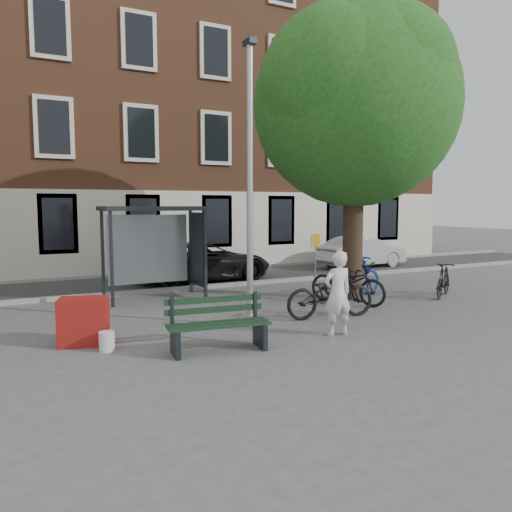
{
  "coord_description": "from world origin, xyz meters",
  "views": [
    {
      "loc": [
        -4.87,
        -9.69,
        2.66
      ],
      "look_at": [
        0.76,
        1.18,
        1.4
      ],
      "focal_mm": 35.0,
      "sensor_mm": 36.0,
      "label": 1
    }
  ],
  "objects": [
    {
      "name": "ground",
      "position": [
        0.0,
        0.0,
        0.0
      ],
      "size": [
        90.0,
        90.0,
        0.0
      ],
      "primitive_type": "plane",
      "color": "#4C4C4F",
      "rests_on": "ground"
    },
    {
      "name": "road",
      "position": [
        0.0,
        7.0,
        0.01
      ],
      "size": [
        40.0,
        4.0,
        0.01
      ],
      "primitive_type": "cube",
      "color": "#28282B",
      "rests_on": "ground"
    },
    {
      "name": "curb_near",
      "position": [
        0.0,
        5.0,
        0.06
      ],
      "size": [
        40.0,
        0.25,
        0.12
      ],
      "primitive_type": "cube",
      "color": "gray",
      "rests_on": "ground"
    },
    {
      "name": "curb_far",
      "position": [
        0.0,
        9.0,
        0.06
      ],
      "size": [
        40.0,
        0.25,
        0.12
      ],
      "primitive_type": "cube",
      "color": "gray",
      "rests_on": "ground"
    },
    {
      "name": "building_row",
      "position": [
        0.0,
        13.0,
        7.0
      ],
      "size": [
        30.0,
        8.0,
        14.0
      ],
      "primitive_type": "cube",
      "color": "brown",
      "rests_on": "ground"
    },
    {
      "name": "lamppost",
      "position": [
        0.0,
        0.0,
        2.78
      ],
      "size": [
        0.28,
        0.35,
        6.11
      ],
      "color": "#9EA0A3",
      "rests_on": "ground"
    },
    {
      "name": "tree_right",
      "position": [
        4.01,
        1.38,
        5.62
      ],
      "size": [
        5.76,
        5.6,
        8.2
      ],
      "color": "black",
      "rests_on": "ground"
    },
    {
      "name": "bus_shelter",
      "position": [
        -0.61,
        4.11,
        1.92
      ],
      "size": [
        2.85,
        1.45,
        2.62
      ],
      "color": "#1E2328",
      "rests_on": "ground"
    },
    {
      "name": "painter",
      "position": [
        1.2,
        -1.58,
        0.87
      ],
      "size": [
        0.65,
        0.45,
        1.73
      ],
      "primitive_type": "imported",
      "rotation": [
        0.0,
        0.0,
        3.09
      ],
      "color": "silver",
      "rests_on": "ground"
    },
    {
      "name": "bench",
      "position": [
        -1.39,
        -1.46,
        0.44
      ],
      "size": [
        1.92,
        0.84,
        0.96
      ],
      "rotation": [
        0.0,
        0.0,
        -0.13
      ],
      "color": "#1E2328",
      "rests_on": "ground"
    },
    {
      "name": "bike_a",
      "position": [
        2.0,
        -0.23,
        0.58
      ],
      "size": [
        2.3,
        1.09,
        1.16
      ],
      "primitive_type": "imported",
      "rotation": [
        0.0,
        0.0,
        1.42
      ],
      "color": "black",
      "rests_on": "ground"
    },
    {
      "name": "bike_b",
      "position": [
        4.24,
        1.79,
        0.6
      ],
      "size": [
        2.01,
        0.59,
        1.21
      ],
      "primitive_type": "imported",
      "rotation": [
        0.0,
        0.0,
        1.56
      ],
      "color": "navy",
      "rests_on": "ground"
    },
    {
      "name": "bike_c",
      "position": [
        3.41,
        0.93,
        0.58
      ],
      "size": [
        1.63,
        2.31,
        1.15
      ],
      "primitive_type": "imported",
      "rotation": [
        0.0,
        0.0,
        0.44
      ],
      "color": "black",
      "rests_on": "ground"
    },
    {
      "name": "bike_d",
      "position": [
        6.5,
        0.47,
        0.49
      ],
      "size": [
        1.63,
        1.24,
        0.98
      ],
      "primitive_type": "imported",
      "rotation": [
        0.0,
        0.0,
        2.11
      ],
      "color": "black",
      "rests_on": "ground"
    },
    {
      "name": "car_dark",
      "position": [
        1.44,
        6.56,
        0.69
      ],
      "size": [
        5.14,
        2.76,
        1.37
      ],
      "primitive_type": "imported",
      "rotation": [
        0.0,
        0.0,
        1.67
      ],
      "color": "black",
      "rests_on": "ground"
    },
    {
      "name": "car_silver",
      "position": [
        8.92,
        7.04,
        0.66
      ],
      "size": [
        4.11,
        1.69,
        1.32
      ],
      "primitive_type": "imported",
      "rotation": [
        0.0,
        0.0,
        1.64
      ],
      "color": "#ACAEB4",
      "rests_on": "ground"
    },
    {
      "name": "red_stand",
      "position": [
        -3.5,
        0.09,
        0.45
      ],
      "size": [
        1.04,
        0.84,
        0.9
      ],
      "primitive_type": "cube",
      "rotation": [
        0.0,
        0.0,
        -0.3
      ],
      "color": "maroon",
      "rests_on": "ground"
    },
    {
      "name": "bucket_a",
      "position": [
        -3.2,
        -0.55,
        0.18
      ],
      "size": [
        0.34,
        0.34,
        0.36
      ],
      "primitive_type": "cylinder",
      "rotation": [
        0.0,
        0.0,
        0.24
      ],
      "color": "silver",
      "rests_on": "ground"
    },
    {
      "name": "bucket_c",
      "position": [
        -3.33,
        0.16,
        0.18
      ],
      "size": [
        0.33,
        0.33,
        0.36
      ],
      "primitive_type": "cylinder",
      "rotation": [
        0.0,
        0.0,
        0.2
      ],
      "color": "silver",
      "rests_on": "ground"
    },
    {
      "name": "notice_sign",
      "position": [
        3.84,
        3.11,
        1.25
      ],
      "size": [
        0.3,
        0.07,
        1.76
      ],
      "rotation": [
        0.0,
        0.0,
        -0.14
      ],
      "color": "#9EA0A3",
      "rests_on": "ground"
    }
  ]
}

